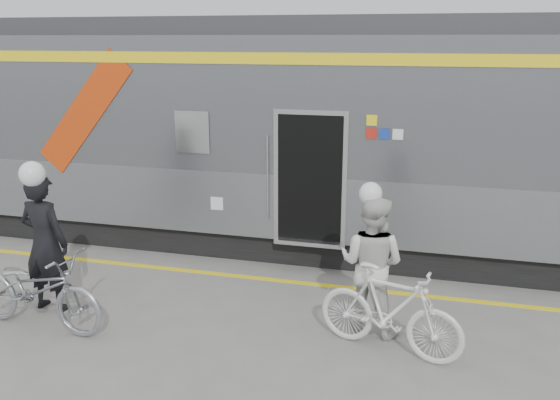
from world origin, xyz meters
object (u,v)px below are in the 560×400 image
(bicycle_left, at_px, (35,289))
(bicycle_right, at_px, (390,310))
(man, at_px, (45,243))
(woman, at_px, (372,264))

(bicycle_left, bearing_deg, bicycle_right, -77.98)
(man, bearing_deg, bicycle_right, -174.83)
(man, distance_m, woman, 4.52)
(woman, bearing_deg, man, 23.44)
(bicycle_left, height_order, woman, woman)
(man, bearing_deg, woman, -167.83)
(woman, bearing_deg, bicycle_left, 30.84)
(bicycle_right, bearing_deg, man, 106.44)
(bicycle_left, xyz_separation_m, woman, (4.29, 1.11, 0.37))
(bicycle_right, bearing_deg, bicycle_left, 113.28)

